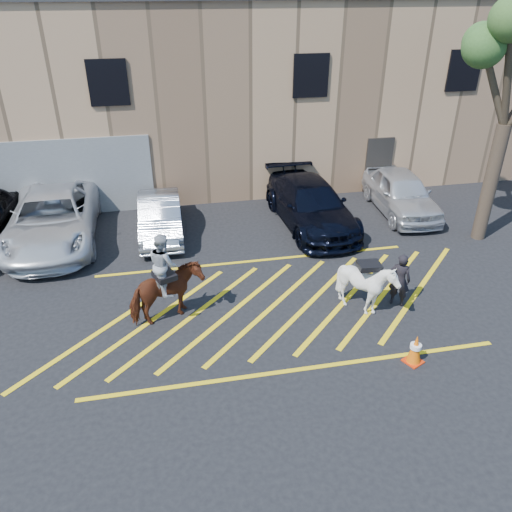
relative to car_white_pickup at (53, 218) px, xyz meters
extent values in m
plane|color=black|center=(6.15, -4.84, -0.81)|extent=(90.00, 90.00, 0.00)
imported|color=silver|center=(0.00, 0.00, 0.00)|extent=(2.81, 5.88, 1.62)
imported|color=#9A9EA8|center=(3.42, -0.18, -0.16)|extent=(1.42, 3.95, 1.30)
imported|color=black|center=(8.58, -0.42, -0.04)|extent=(2.49, 5.40, 1.53)
imported|color=silver|center=(12.16, -0.01, -0.05)|extent=(2.06, 4.53, 1.51)
imported|color=black|center=(9.42, -5.65, -0.07)|extent=(0.65, 0.60, 1.49)
cube|color=tan|center=(6.15, 7.16, 2.69)|extent=(32.00, 10.00, 7.00)
cube|color=black|center=(2.15, 2.12, 3.79)|extent=(1.30, 0.08, 1.50)
cube|color=black|center=(9.15, 2.12, 3.79)|extent=(1.30, 0.08, 1.50)
cube|color=black|center=(15.15, 2.12, 3.79)|extent=(1.30, 0.08, 1.50)
cube|color=#38332D|center=(12.15, 2.12, 0.29)|extent=(1.10, 0.08, 2.20)
cube|color=yellow|center=(1.95, -5.14, -0.80)|extent=(4.20, 4.20, 0.01)
cube|color=yellow|center=(3.00, -5.14, -0.80)|extent=(4.20, 4.20, 0.01)
cube|color=yellow|center=(4.05, -5.14, -0.80)|extent=(4.20, 4.20, 0.01)
cube|color=yellow|center=(5.10, -5.14, -0.80)|extent=(4.20, 4.20, 0.01)
cube|color=yellow|center=(6.15, -5.14, -0.80)|extent=(4.20, 4.20, 0.01)
cube|color=yellow|center=(7.20, -5.14, -0.80)|extent=(4.20, 4.20, 0.01)
cube|color=yellow|center=(8.25, -5.14, -0.80)|extent=(4.20, 4.20, 0.01)
cube|color=yellow|center=(9.30, -5.14, -0.80)|extent=(4.20, 4.20, 0.01)
cube|color=yellow|center=(10.35, -5.14, -0.80)|extent=(4.20, 4.20, 0.01)
cube|color=yellow|center=(6.15, -2.64, -0.80)|extent=(9.50, 0.12, 0.01)
cube|color=yellow|center=(6.15, -7.64, -0.80)|extent=(9.50, 0.12, 0.01)
imported|color=#5C2916|center=(3.43, -5.16, -0.04)|extent=(2.00, 1.46, 1.53)
imported|color=#989BA2|center=(3.43, -5.16, 0.81)|extent=(0.84, 0.93, 1.56)
cube|color=black|center=(3.43, -5.16, 0.49)|extent=(0.64, 0.69, 0.14)
imported|color=white|center=(8.44, -5.79, -0.04)|extent=(1.35, 1.49, 1.53)
cube|color=black|center=(8.44, -5.79, 0.55)|extent=(0.60, 0.51, 0.14)
cube|color=red|center=(8.78, -7.89, -0.79)|extent=(0.50, 0.50, 0.03)
cone|color=orange|center=(8.78, -7.89, -0.43)|extent=(0.32, 0.32, 0.70)
cylinder|color=white|center=(8.78, -7.89, -0.37)|extent=(0.25, 0.25, 0.10)
cylinder|color=#483B2C|center=(13.84, -2.52, 1.09)|extent=(0.44, 0.44, 3.80)
cylinder|color=#413727|center=(13.76, -1.66, 3.99)|extent=(0.33, 1.88, 2.34)
cylinder|color=#4D402E|center=(13.22, -2.52, 4.04)|extent=(1.40, 0.20, 2.39)
cylinder|color=#443929|center=(13.36, -2.80, 4.39)|extent=(1.16, 0.77, 3.11)
sphere|color=#457130|center=(13.68, -0.80, 5.10)|extent=(1.20, 1.20, 1.20)
sphere|color=#3C692D|center=(12.61, -2.52, 5.19)|extent=(1.20, 1.20, 1.20)
sphere|color=#3F692D|center=(12.89, -3.07, 5.90)|extent=(1.20, 1.20, 1.20)
camera|label=1|loc=(3.57, -15.74, 6.76)|focal=35.00mm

